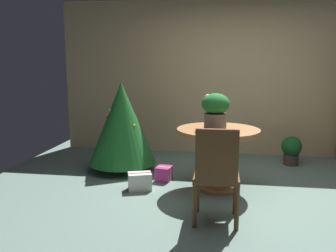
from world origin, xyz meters
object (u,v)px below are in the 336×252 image
flower_vase (215,109)px  gift_box_cream (140,181)px  round_dining_table (218,147)px  wooden_chair_near (217,171)px  potted_plant (291,149)px  gift_box_purple (164,174)px  holiday_tree (122,123)px

flower_vase → gift_box_cream: bearing=-173.0°
flower_vase → gift_box_cream: 1.27m
round_dining_table → wooden_chair_near: (0.00, -0.97, -0.01)m
round_dining_table → potted_plant: 1.70m
wooden_chair_near → flower_vase: bearing=92.4°
gift_box_purple → potted_plant: size_ratio=0.54×
holiday_tree → gift_box_cream: (0.44, -0.78, -0.59)m
holiday_tree → potted_plant: bearing=14.6°
gift_box_cream → potted_plant: (2.05, 1.42, 0.14)m
holiday_tree → potted_plant: 2.61m
wooden_chair_near → potted_plant: size_ratio=2.16×
potted_plant → flower_vase: bearing=-131.2°
flower_vase → potted_plant: bearing=48.8°
round_dining_table → gift_box_cream: bearing=-170.0°
wooden_chair_near → holiday_tree: 2.10m
holiday_tree → gift_box_purple: size_ratio=5.36×
gift_box_cream → gift_box_purple: (0.24, 0.39, -0.01)m
wooden_chair_near → round_dining_table: bearing=90.0°
wooden_chair_near → holiday_tree: holiday_tree is taller
round_dining_table → gift_box_purple: 0.86m
round_dining_table → holiday_tree: bearing=156.0°
round_dining_table → wooden_chair_near: size_ratio=1.05×
holiday_tree → gift_box_cream: 1.07m
flower_vase → holiday_tree: holiday_tree is taller
gift_box_cream → gift_box_purple: gift_box_cream is taller
flower_vase → gift_box_purple: bearing=156.9°
flower_vase → round_dining_table: bearing=55.2°
round_dining_table → wooden_chair_near: 0.97m
flower_vase → gift_box_purple: (-0.66, 0.28, -0.91)m
round_dining_table → wooden_chair_near: wooden_chair_near is taller
flower_vase → potted_plant: flower_vase is taller
holiday_tree → flower_vase: bearing=-26.4°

